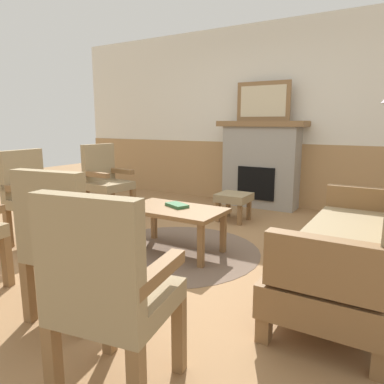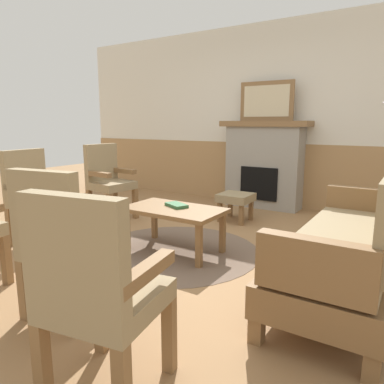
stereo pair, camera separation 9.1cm
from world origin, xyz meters
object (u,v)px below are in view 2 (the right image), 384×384
armchair_front_left (97,288)px  armchair_corner_left (62,237)px  couch (351,246)px  framed_picture (266,101)px  book_on_table (177,205)px  armchair_near_fireplace (108,178)px  armchair_by_window_left (34,192)px  fireplace (264,164)px  footstool (236,199)px  coffee_table (174,213)px

armchair_front_left → armchair_corner_left: same height
couch → framed_picture: bearing=123.4°
armchair_corner_left → couch: bearing=39.0°
book_on_table → armchair_near_fireplace: size_ratio=0.24×
armchair_near_fireplace → armchair_corner_left: size_ratio=1.00×
armchair_corner_left → armchair_by_window_left: bearing=151.4°
book_on_table → couch: bearing=-6.7°
book_on_table → armchair_by_window_left: bearing=-156.2°
book_on_table → armchair_corner_left: (0.11, -1.42, 0.08)m
couch → armchair_by_window_left: bearing=-172.1°
fireplace → armchair_corner_left: 3.67m
footstool → coffee_table: bearing=-91.0°
fireplace → armchair_corner_left: size_ratio=1.33×
coffee_table → armchair_near_fireplace: 1.58m
framed_picture → coffee_table: (-0.02, -2.30, -1.17)m
footstool → framed_picture: bearing=90.4°
couch → fireplace: bearing=123.4°
fireplace → armchair_front_left: size_ratio=1.33×
coffee_table → armchair_front_left: (0.83, -1.75, 0.15)m
coffee_table → armchair_near_fireplace: armchair_near_fireplace is taller
coffee_table → armchair_by_window_left: armchair_by_window_left is taller
armchair_near_fireplace → armchair_by_window_left: size_ratio=1.00×
book_on_table → armchair_corner_left: bearing=-85.7°
couch → armchair_front_left: (-0.79, -1.62, 0.14)m
book_on_table → armchair_front_left: bearing=-65.2°
framed_picture → armchair_near_fireplace: framed_picture is taller
armchair_corner_left → fireplace: bearing=91.3°
armchair_by_window_left → armchair_near_fireplace: bearing=93.8°
framed_picture → armchair_corner_left: 3.80m
couch → coffee_table: (-1.62, 0.13, -0.01)m
couch → armchair_corner_left: same height
footstool → armchair_near_fireplace: size_ratio=0.41×
armchair_front_left → armchair_corner_left: (-0.73, 0.39, 0.00)m
framed_picture → couch: framed_picture is taller
coffee_table → armchair_near_fireplace: size_ratio=0.98×
coffee_table → armchair_near_fireplace: bearing=158.6°
armchair_front_left → armchair_near_fireplace: bearing=134.6°
couch → armchair_corner_left: size_ratio=1.84×
armchair_near_fireplace → armchair_front_left: (2.30, -2.33, 0.00)m
armchair_by_window_left → armchair_front_left: (2.22, -1.20, 0.00)m
fireplace → framed_picture: 0.91m
coffee_table → book_on_table: 0.09m
coffee_table → armchair_corner_left: armchair_corner_left is taller
coffee_table → footstool: size_ratio=2.40×
armchair_by_window_left → armchair_corner_left: (1.49, -0.81, 0.00)m
framed_picture → armchair_by_window_left: bearing=-116.3°
framed_picture → armchair_front_left: bearing=-78.7°
coffee_table → footstool: bearing=89.0°
framed_picture → armchair_front_left: (0.81, -4.05, -1.02)m
couch → armchair_corner_left: 1.97m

